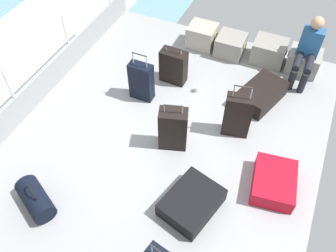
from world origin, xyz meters
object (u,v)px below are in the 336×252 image
(suitcase_0, at_px, (192,202))
(suitcase_3, at_px, (261,94))
(duffel_bag, at_px, (35,199))
(cargo_crate_0, at_px, (202,36))
(suitcase_2, at_px, (173,129))
(cargo_crate_2, at_px, (269,51))
(suitcase_6, at_px, (237,115))
(suitcase_5, at_px, (173,66))
(suitcase_7, at_px, (141,81))
(paper_cup, at_px, (197,89))
(passenger_seated, at_px, (308,50))
(cargo_crate_3, at_px, (303,61))
(cargo_crate_1, at_px, (231,45))
(suitcase_4, at_px, (274,182))

(suitcase_0, height_order, suitcase_3, suitcase_3)
(duffel_bag, bearing_deg, cargo_crate_0, 79.38)
(suitcase_2, bearing_deg, suitcase_3, 56.34)
(cargo_crate_2, bearing_deg, suitcase_6, -91.59)
(suitcase_5, distance_m, suitcase_7, 0.64)
(paper_cup, bearing_deg, suitcase_7, -148.47)
(cargo_crate_2, height_order, suitcase_3, cargo_crate_2)
(suitcase_2, relative_size, suitcase_3, 0.89)
(cargo_crate_0, xyz_separation_m, suitcase_7, (-0.40, -1.66, 0.12))
(passenger_seated, height_order, suitcase_3, passenger_seated)
(cargo_crate_3, distance_m, suitcase_2, 2.78)
(suitcase_0, bearing_deg, suitcase_6, 84.83)
(suitcase_0, bearing_deg, suitcase_2, 126.54)
(cargo_crate_1, xyz_separation_m, suitcase_0, (0.50, -3.17, -0.06))
(passenger_seated, bearing_deg, paper_cup, -144.18)
(suitcase_0, bearing_deg, cargo_crate_3, 76.50)
(suitcase_4, relative_size, suitcase_5, 1.10)
(suitcase_2, bearing_deg, passenger_seated, 57.98)
(cargo_crate_2, distance_m, suitcase_5, 1.76)
(cargo_crate_0, bearing_deg, suitcase_5, -95.08)
(cargo_crate_1, bearing_deg, passenger_seated, -4.98)
(cargo_crate_3, bearing_deg, suitcase_4, -87.87)
(suitcase_6, distance_m, suitcase_7, 1.59)
(cargo_crate_1, bearing_deg, cargo_crate_2, 6.63)
(suitcase_3, xyz_separation_m, suitcase_7, (-1.77, -0.69, 0.20))
(passenger_seated, bearing_deg, suitcase_2, -122.02)
(suitcase_2, bearing_deg, suitcase_4, -4.77)
(suitcase_3, xyz_separation_m, duffel_bag, (-2.11, -2.98, 0.01))
(cargo_crate_3, relative_size, suitcase_3, 0.60)
(cargo_crate_0, distance_m, duffel_bag, 4.02)
(passenger_seated, height_order, suitcase_4, passenger_seated)
(cargo_crate_1, height_order, passenger_seated, passenger_seated)
(passenger_seated, relative_size, suitcase_0, 1.26)
(suitcase_6, bearing_deg, cargo_crate_2, 88.41)
(suitcase_5, distance_m, suitcase_6, 1.45)
(passenger_seated, relative_size, suitcase_7, 1.25)
(suitcase_0, bearing_deg, cargo_crate_2, 86.84)
(cargo_crate_0, relative_size, cargo_crate_1, 1.01)
(suitcase_6, bearing_deg, suitcase_0, -95.17)
(suitcase_3, height_order, suitcase_5, suitcase_5)
(passenger_seated, relative_size, suitcase_6, 1.16)
(passenger_seated, bearing_deg, suitcase_0, -104.27)
(cargo_crate_3, distance_m, suitcase_7, 2.82)
(cargo_crate_0, distance_m, suitcase_5, 1.10)
(suitcase_3, height_order, suitcase_7, suitcase_7)
(suitcase_4, distance_m, duffel_bag, 3.05)
(cargo_crate_3, xyz_separation_m, suitcase_2, (-1.39, -2.41, 0.15))
(suitcase_3, bearing_deg, cargo_crate_1, 130.52)
(suitcase_0, bearing_deg, duffel_bag, -157.02)
(cargo_crate_3, height_order, suitcase_2, suitcase_2)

